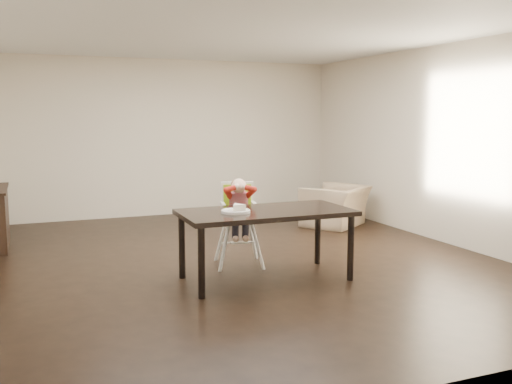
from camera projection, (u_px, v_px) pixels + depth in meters
ground at (237, 261)px, 6.89m from camera, size 7.00×7.00×0.00m
room_walls at (236, 106)px, 6.64m from camera, size 6.02×7.02×2.71m
dining_table at (266, 218)px, 6.02m from camera, size 1.80×0.90×0.75m
high_chair at (238, 204)px, 6.62m from camera, size 0.51×0.51×1.02m
plate at (237, 210)px, 5.85m from camera, size 0.40×0.40×0.09m
armchair at (336, 199)px, 9.00m from camera, size 1.16×1.08×0.85m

